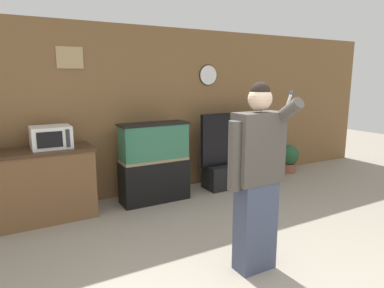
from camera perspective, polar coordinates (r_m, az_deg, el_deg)
The scene contains 7 objects.
wall_back_paneled at distance 5.41m, azimuth -8.55°, elevation 5.29°, with size 10.00×0.08×2.60m.
counter_island at distance 4.83m, azimuth -23.95°, elevation -6.31°, with size 1.35×0.58×0.94m.
microwave at distance 4.74m, azimuth -22.44°, elevation 1.06°, with size 0.48×0.39×0.28m.
aquarium_on_stand at distance 5.10m, azimuth -6.29°, elevation -3.10°, with size 1.02×0.37×1.19m.
tv_on_stand at distance 5.93m, azimuth 7.43°, elevation -3.39°, with size 1.42×0.40×1.26m.
person_standing at distance 3.23m, azimuth 10.70°, elevation -5.29°, with size 0.57×0.43×1.80m.
potted_plant at distance 6.95m, azimuth 15.72°, elevation -2.18°, with size 0.40×0.40×0.54m.
Camera 1 is at (-1.93, -1.79, 1.83)m, focal length 32.00 mm.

